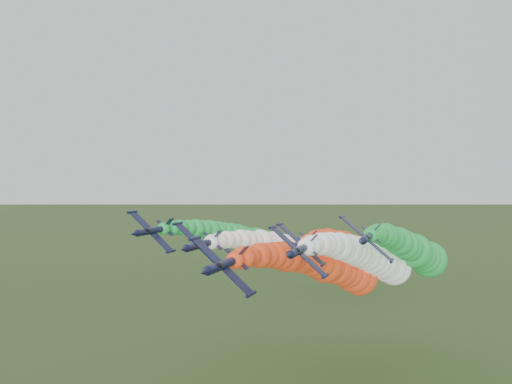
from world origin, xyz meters
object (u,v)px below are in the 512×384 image
Objects in this scene: jet_lead at (331,268)px; jet_inner_left at (304,255)px; jet_outer_right at (414,251)px; jet_inner_right at (373,259)px; jet_trail at (366,253)px; jet_outer_left at (267,246)px.

jet_inner_left is (-9.51, 12.91, 0.64)m from jet_lead.
jet_outer_right is (25.48, 11.45, 0.71)m from jet_inner_left.
jet_outer_right reaches higher than jet_inner_left.
jet_lead is 1.00× the size of jet_inner_right.
jet_outer_right is at bearing -11.36° from jet_trail.
jet_inner_left is at bearing 126.39° from jet_lead.
jet_inner_left is 14.95m from jet_outer_left.
jet_inner_left is 1.00× the size of jet_inner_right.
jet_lead is at bearing -44.17° from jet_outer_left.
jet_outer_right reaches higher than jet_lead.
jet_inner_left is at bearing -155.81° from jet_outer_right.
jet_outer_left is 1.01× the size of jet_trail.
jet_inner_left is 16.80m from jet_inner_right.
jet_inner_left is 0.99× the size of jet_outer_left.
jet_lead is at bearing -123.25° from jet_outer_right.
jet_inner_right is 14.91m from jet_outer_right.
jet_outer_right is 1.01× the size of jet_trail.
jet_outer_right is 12.65m from jet_trail.
jet_trail is at bearing 168.64° from jet_outer_right.
jet_inner_right is (7.27, 12.27, 0.62)m from jet_lead.
jet_inner_right is 30.53m from jet_outer_left.
jet_inner_right is 0.99× the size of jet_outer_left.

